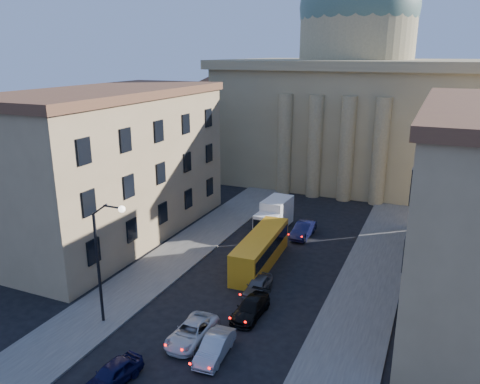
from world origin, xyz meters
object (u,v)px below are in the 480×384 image
(street_lamp, at_px, (103,253))
(box_truck, at_px, (274,216))
(car_right_near, at_px, (215,347))
(city_bus, at_px, (261,249))
(car_left_near, at_px, (112,375))

(street_lamp, distance_m, box_truck, 22.17)
(street_lamp, relative_size, car_right_near, 2.22)
(car_right_near, xyz_separation_m, box_truck, (-3.89, 21.73, 0.85))
(city_bus, height_order, box_truck, box_truck)
(street_lamp, relative_size, car_left_near, 2.28)
(car_left_near, xyz_separation_m, car_right_near, (4.14, 4.58, -0.00))
(street_lamp, xyz_separation_m, car_left_near, (4.14, -4.91, -4.63))
(car_left_near, bearing_deg, street_lamp, 138.10)
(street_lamp, relative_size, box_truck, 1.50)
(street_lamp, bearing_deg, city_bus, 64.40)
(city_bus, xyz_separation_m, box_truck, (-1.78, 8.53, 0.01))
(car_left_near, bearing_deg, car_right_near, 55.89)
(city_bus, bearing_deg, car_right_near, -83.85)
(street_lamp, xyz_separation_m, box_truck, (4.39, 21.40, -3.78))
(box_truck, bearing_deg, street_lamp, -98.94)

